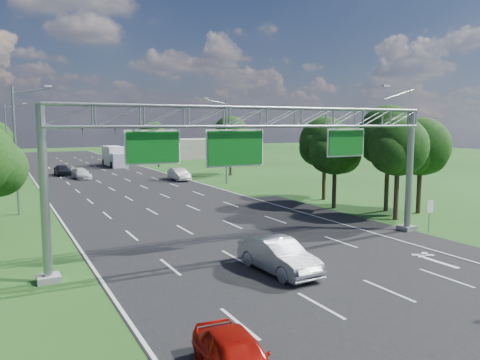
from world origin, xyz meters
TOP-DOWN VIEW (x-y plane):
  - ground at (0.00, 30.00)m, footprint 220.00×220.00m
  - road at (0.00, 30.00)m, footprint 18.00×180.00m
  - road_flare at (10.20, 14.00)m, footprint 3.00×30.00m
  - sign_gantry at (0.33, 12.00)m, footprint 23.50×1.00m
  - regulatory_sign at (12.40, 10.98)m, footprint 0.60×0.08m
  - traffic_signal at (7.48, 65.00)m, footprint 12.21×0.24m
  - streetlight_l_near at (-11.30, 30.00)m, footprint 2.97×0.22m
  - streetlight_l_far at (-11.30, 65.00)m, footprint 2.97×0.22m
  - streetlight_r_mid at (11.30, 40.00)m, footprint 2.97×0.22m
  - tree_cluster_right at (14.80, 19.19)m, footprint 9.91×14.60m
  - tree_verge_rd at (16.08, 48.04)m, footprint 5.76×4.80m
  - tree_verge_re at (14.08, 78.04)m, footprint 5.76×4.80m
  - building_right at (24.00, 82.00)m, footprint 12.00×9.00m
  - red_coupe at (-7.17, 0.72)m, footprint 1.90×4.12m
  - silver_sedan at (-1.00, 8.37)m, footprint 2.05×5.04m
  - car_queue_a at (-3.15, 53.43)m, footprint 2.23×4.67m
  - car_queue_c at (-4.86, 58.66)m, footprint 2.17×4.63m
  - car_queue_d at (7.61, 45.83)m, footprint 1.68×4.72m
  - box_truck at (4.84, 70.00)m, footprint 2.72×8.86m

SIDE VIEW (x-z plane):
  - ground at x=0.00m, z-range 0.00..0.00m
  - road at x=0.00m, z-range -0.01..0.01m
  - road_flare at x=10.20m, z-range -0.01..0.01m
  - car_queue_a at x=-3.15m, z-range 0.00..1.31m
  - red_coupe at x=-7.17m, z-range 0.00..1.37m
  - car_queue_c at x=-4.86m, z-range 0.00..1.53m
  - car_queue_d at x=7.61m, z-range 0.00..1.55m
  - silver_sedan at x=-1.00m, z-range 0.00..1.63m
  - regulatory_sign at x=12.40m, z-range 0.46..2.56m
  - box_truck at x=4.84m, z-range -0.07..3.29m
  - building_right at x=24.00m, z-range 0.00..4.00m
  - traffic_signal at x=7.48m, z-range 1.67..8.67m
  - tree_verge_re at x=14.08m, z-range 1.28..9.12m
  - tree_cluster_right at x=14.80m, z-range 0.97..9.65m
  - streetlight_l_near at x=-11.30m, z-range 0.50..10.66m
  - streetlight_l_far at x=-11.30m, z-range 0.50..10.66m
  - streetlight_r_mid at x=11.30m, z-range 0.50..10.66m
  - tree_verge_rd at x=16.08m, z-range 1.49..9.77m
  - sign_gantry at x=0.33m, z-range 2.11..11.67m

